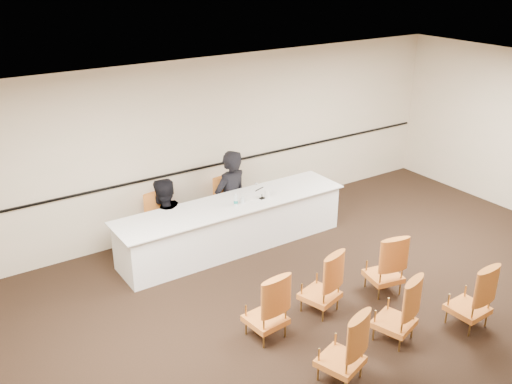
{
  "coord_description": "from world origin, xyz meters",
  "views": [
    {
      "loc": [
        -4.62,
        -4.38,
        4.6
      ],
      "look_at": [
        -0.0,
        2.6,
        1.06
      ],
      "focal_mm": 40.0,
      "sensor_mm": 36.0,
      "label": 1
    }
  ],
  "objects_px": {
    "aud_chair_back_mid": "(396,308)",
    "aud_chair_back_right": "(470,294)",
    "aud_chair_back_left": "(341,345)",
    "aud_chair_front_left": "(266,305)",
    "aud_chair_front_mid": "(320,281)",
    "panelist_main": "(231,203)",
    "aud_chair_front_right": "(385,262)",
    "panelist_main_chair": "(231,205)",
    "water_bottle": "(236,199)",
    "drinking_glass": "(243,200)",
    "coffee_cup": "(267,194)",
    "panelist_second_chair": "(163,223)",
    "panelist_second": "(164,227)",
    "panel_table": "(233,225)",
    "microphone": "(262,192)"
  },
  "relations": [
    {
      "from": "panelist_second_chair",
      "to": "coffee_cup",
      "type": "height_order",
      "value": "panelist_second_chair"
    },
    {
      "from": "drinking_glass",
      "to": "aud_chair_front_left",
      "type": "bearing_deg",
      "value": -115.43
    },
    {
      "from": "panelist_second_chair",
      "to": "aud_chair_front_mid",
      "type": "bearing_deg",
      "value": -70.53
    },
    {
      "from": "aud_chair_back_right",
      "to": "drinking_glass",
      "type": "bearing_deg",
      "value": 108.04
    },
    {
      "from": "panel_table",
      "to": "aud_chair_front_left",
      "type": "xyz_separation_m",
      "value": [
        -0.92,
        -2.3,
        0.07
      ]
    },
    {
      "from": "panelist_main",
      "to": "panelist_second",
      "type": "height_order",
      "value": "panelist_main"
    },
    {
      "from": "aud_chair_front_right",
      "to": "aud_chair_back_right",
      "type": "height_order",
      "value": "same"
    },
    {
      "from": "panel_table",
      "to": "aud_chair_front_left",
      "type": "bearing_deg",
      "value": -111.87
    },
    {
      "from": "water_bottle",
      "to": "panel_table",
      "type": "bearing_deg",
      "value": 85.95
    },
    {
      "from": "panelist_main",
      "to": "panelist_main_chair",
      "type": "relative_size",
      "value": 2.04
    },
    {
      "from": "aud_chair_back_left",
      "to": "aud_chair_back_right",
      "type": "height_order",
      "value": "same"
    },
    {
      "from": "panelist_main",
      "to": "aud_chair_front_left",
      "type": "bearing_deg",
      "value": 54.32
    },
    {
      "from": "aud_chair_back_left",
      "to": "aud_chair_front_mid",
      "type": "bearing_deg",
      "value": 42.53
    },
    {
      "from": "aud_chair_back_left",
      "to": "aud_chair_back_mid",
      "type": "relative_size",
      "value": 1.0
    },
    {
      "from": "panelist_main_chair",
      "to": "aud_chair_front_mid",
      "type": "bearing_deg",
      "value": -95.94
    },
    {
      "from": "panelist_second_chair",
      "to": "water_bottle",
      "type": "distance_m",
      "value": 1.28
    },
    {
      "from": "aud_chair_front_left",
      "to": "aud_chair_front_mid",
      "type": "xyz_separation_m",
      "value": [
        0.94,
        0.05,
        0.0
      ]
    },
    {
      "from": "aud_chair_front_left",
      "to": "aud_chair_front_right",
      "type": "xyz_separation_m",
      "value": [
        2.03,
        -0.07,
        0.0
      ]
    },
    {
      "from": "panelist_second_chair",
      "to": "aud_chair_back_left",
      "type": "distance_m",
      "value": 4.04
    },
    {
      "from": "drinking_glass",
      "to": "aud_chair_front_left",
      "type": "distance_m",
      "value": 2.48
    },
    {
      "from": "aud_chair_front_mid",
      "to": "panelist_second",
      "type": "bearing_deg",
      "value": 93.37
    },
    {
      "from": "panelist_main",
      "to": "aud_chair_front_right",
      "type": "height_order",
      "value": "panelist_main"
    },
    {
      "from": "coffee_cup",
      "to": "aud_chair_back_right",
      "type": "relative_size",
      "value": 0.15
    },
    {
      "from": "aud_chair_back_mid",
      "to": "aud_chair_back_right",
      "type": "height_order",
      "value": "same"
    },
    {
      "from": "panelist_main_chair",
      "to": "water_bottle",
      "type": "distance_m",
      "value": 0.88
    },
    {
      "from": "water_bottle",
      "to": "aud_chair_front_right",
      "type": "xyz_separation_m",
      "value": [
        1.12,
        -2.26,
        -0.44
      ]
    },
    {
      "from": "panelist_second",
      "to": "microphone",
      "type": "relative_size",
      "value": 6.64
    },
    {
      "from": "panelist_main_chair",
      "to": "aud_chair_front_right",
      "type": "relative_size",
      "value": 1.0
    },
    {
      "from": "panelist_main",
      "to": "coffee_cup",
      "type": "relative_size",
      "value": 13.44
    },
    {
      "from": "panelist_second_chair",
      "to": "coffee_cup",
      "type": "bearing_deg",
      "value": -24.8
    },
    {
      "from": "water_bottle",
      "to": "aud_chair_front_mid",
      "type": "relative_size",
      "value": 0.23
    },
    {
      "from": "panelist_main_chair",
      "to": "water_bottle",
      "type": "relative_size",
      "value": 4.33
    },
    {
      "from": "water_bottle",
      "to": "coffee_cup",
      "type": "xyz_separation_m",
      "value": [
        0.6,
        -0.03,
        -0.04
      ]
    },
    {
      "from": "aud_chair_front_right",
      "to": "water_bottle",
      "type": "bearing_deg",
      "value": 128.25
    },
    {
      "from": "coffee_cup",
      "to": "aud_chair_back_left",
      "type": "height_order",
      "value": "aud_chair_back_left"
    },
    {
      "from": "aud_chair_back_mid",
      "to": "panelist_main_chair",
      "type": "bearing_deg",
      "value": 73.77
    },
    {
      "from": "panelist_main",
      "to": "water_bottle",
      "type": "xyz_separation_m",
      "value": [
        -0.32,
        -0.69,
        0.4
      ]
    },
    {
      "from": "panelist_second_chair",
      "to": "panelist_main",
      "type": "bearing_deg",
      "value": -0.0
    },
    {
      "from": "aud_chair_front_left",
      "to": "aud_chair_front_right",
      "type": "bearing_deg",
      "value": -7.4
    },
    {
      "from": "panel_table",
      "to": "aud_chair_front_right",
      "type": "xyz_separation_m",
      "value": [
        1.11,
        -2.37,
        0.07
      ]
    },
    {
      "from": "microphone",
      "to": "coffee_cup",
      "type": "height_order",
      "value": "microphone"
    },
    {
      "from": "panelist_second",
      "to": "aud_chair_front_mid",
      "type": "height_order",
      "value": "panelist_second"
    },
    {
      "from": "water_bottle",
      "to": "coffee_cup",
      "type": "distance_m",
      "value": 0.6
    },
    {
      "from": "aud_chair_front_mid",
      "to": "aud_chair_back_left",
      "type": "distance_m",
      "value": 1.37
    },
    {
      "from": "aud_chair_back_left",
      "to": "panelist_second",
      "type": "bearing_deg",
      "value": 76.8
    },
    {
      "from": "panelist_second_chair",
      "to": "aud_chair_back_left",
      "type": "bearing_deg",
      "value": -85.38
    },
    {
      "from": "microphone",
      "to": "panelist_second_chair",
      "type": "bearing_deg",
      "value": 144.21
    },
    {
      "from": "panelist_main_chair",
      "to": "aud_chair_front_mid",
      "type": "relative_size",
      "value": 1.0
    },
    {
      "from": "drinking_glass",
      "to": "aud_chair_front_mid",
      "type": "relative_size",
      "value": 0.11
    },
    {
      "from": "aud_chair_front_left",
      "to": "aud_chair_back_left",
      "type": "distance_m",
      "value": 1.17
    }
  ]
}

